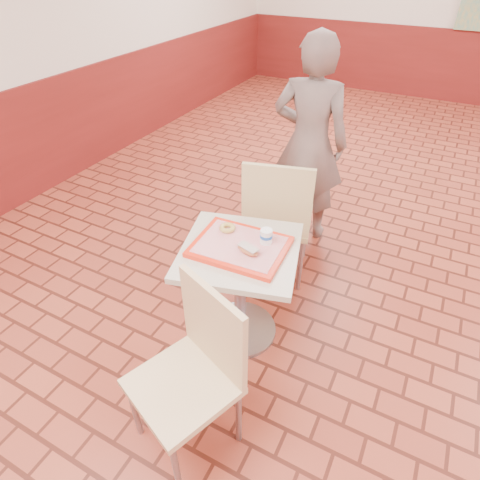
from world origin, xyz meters
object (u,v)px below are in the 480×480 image
at_px(chair_main_back, 278,215).
at_px(paper_cup, 266,236).
at_px(long_john_donut, 248,250).
at_px(main_table, 240,278).
at_px(customer, 309,143).
at_px(ring_donut, 227,228).
at_px(chair_main_front, 195,366).
at_px(serving_tray, 240,247).

bearing_deg(chair_main_back, paper_cup, 90.18).
distance_m(chair_main_back, long_john_donut, 0.67).
bearing_deg(paper_cup, main_table, -146.37).
distance_m(chair_main_back, customer, 0.71).
height_order(main_table, ring_donut, ring_donut).
xyz_separation_m(chair_main_front, customer, (-0.18, 1.91, 0.29)).
bearing_deg(chair_main_front, main_table, 121.34).
distance_m(serving_tray, paper_cup, 0.15).
height_order(chair_main_front, serving_tray, chair_main_front).
bearing_deg(main_table, chair_main_back, 92.07).
bearing_deg(paper_cup, serving_tray, -146.37).
bearing_deg(paper_cup, customer, 98.80).
bearing_deg(serving_tray, main_table, 0.00).
height_order(chair_main_back, serving_tray, chair_main_back).
relative_size(ring_donut, long_john_donut, 0.65).
bearing_deg(ring_donut, long_john_donut, -33.60).
relative_size(chair_main_front, customer, 0.57).
xyz_separation_m(serving_tray, long_john_donut, (0.07, -0.04, 0.03)).
height_order(main_table, long_john_donut, long_john_donut).
bearing_deg(ring_donut, chair_main_front, -71.92).
distance_m(chair_main_front, customer, 1.94).
bearing_deg(chair_main_front, serving_tray, 121.34).
bearing_deg(main_table, long_john_donut, -32.10).
height_order(chair_main_back, paper_cup, chair_main_back).
distance_m(ring_donut, long_john_donut, 0.23).
relative_size(customer, long_john_donut, 11.25).
height_order(customer, ring_donut, customer).
bearing_deg(long_john_donut, serving_tray, 147.90).
xyz_separation_m(customer, long_john_donut, (0.13, -1.30, -0.07)).
bearing_deg(customer, main_table, 86.76).
xyz_separation_m(chair_main_back, customer, (-0.04, 0.66, 0.25)).
distance_m(chair_main_front, paper_cup, 0.78).
bearing_deg(customer, serving_tray, 86.76).
bearing_deg(long_john_donut, chair_main_front, -85.57).
bearing_deg(customer, paper_cup, 92.68).
distance_m(main_table, chair_main_front, 0.67).
xyz_separation_m(main_table, chair_main_front, (0.12, -0.66, 0.05)).
bearing_deg(chair_main_back, long_john_donut, 83.05).
distance_m(serving_tray, ring_donut, 0.16).
relative_size(main_table, chair_main_back, 0.70).
height_order(chair_main_back, ring_donut, chair_main_back).
bearing_deg(serving_tray, ring_donut, 145.60).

